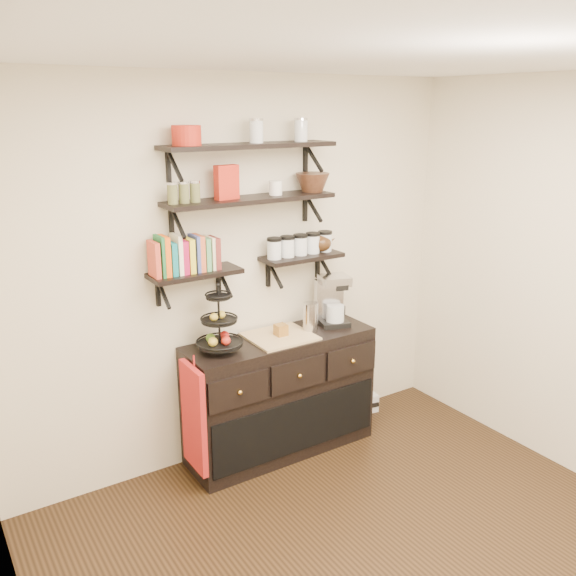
# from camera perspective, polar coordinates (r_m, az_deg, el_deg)

# --- Properties ---
(ceiling) EXTENTS (3.50, 3.50, 0.02)m
(ceiling) POSITION_cam_1_polar(r_m,az_deg,el_deg) (2.77, 13.95, 20.73)
(ceiling) COLOR white
(ceiling) RESTS_ON back_wall
(back_wall) EXTENTS (3.50, 0.02, 2.70)m
(back_wall) POSITION_cam_1_polar(r_m,az_deg,el_deg) (4.33, -4.26, 1.46)
(back_wall) COLOR beige
(back_wall) RESTS_ON ground
(left_wall) EXTENTS (0.02, 3.50, 2.70)m
(left_wall) POSITION_cam_1_polar(r_m,az_deg,el_deg) (2.25, -22.99, -15.06)
(left_wall) COLOR beige
(left_wall) RESTS_ON ground
(shelf_top) EXTENTS (1.20, 0.27, 0.23)m
(shelf_top) POSITION_cam_1_polar(r_m,az_deg,el_deg) (4.07, -3.62, 13.11)
(shelf_top) COLOR black
(shelf_top) RESTS_ON back_wall
(shelf_mid) EXTENTS (1.20, 0.27, 0.23)m
(shelf_mid) POSITION_cam_1_polar(r_m,az_deg,el_deg) (4.10, -3.53, 8.23)
(shelf_mid) COLOR black
(shelf_mid) RESTS_ON back_wall
(shelf_low_left) EXTENTS (0.60, 0.25, 0.23)m
(shelf_low_left) POSITION_cam_1_polar(r_m,az_deg,el_deg) (4.03, -8.73, 1.30)
(shelf_low_left) COLOR black
(shelf_low_left) RESTS_ON back_wall
(shelf_low_right) EXTENTS (0.60, 0.25, 0.23)m
(shelf_low_right) POSITION_cam_1_polar(r_m,az_deg,el_deg) (4.42, 1.25, 2.87)
(shelf_low_right) COLOR black
(shelf_low_right) RESTS_ON back_wall
(cookbooks) EXTENTS (0.43, 0.15, 0.26)m
(cookbooks) POSITION_cam_1_polar(r_m,az_deg,el_deg) (3.97, -9.50, 3.09)
(cookbooks) COLOR #C6422D
(cookbooks) RESTS_ON shelf_low_left
(glass_canisters) EXTENTS (0.54, 0.10, 0.13)m
(glass_canisters) POSITION_cam_1_polar(r_m,az_deg,el_deg) (4.39, 1.16, 3.95)
(glass_canisters) COLOR silver
(glass_canisters) RESTS_ON shelf_low_right
(sideboard) EXTENTS (1.40, 0.50, 0.92)m
(sideboard) POSITION_cam_1_polar(r_m,az_deg,el_deg) (4.53, -0.74, -9.92)
(sideboard) COLOR black
(sideboard) RESTS_ON floor
(fruit_stand) EXTENTS (0.31, 0.31, 0.46)m
(fruit_stand) POSITION_cam_1_polar(r_m,az_deg,el_deg) (4.08, -6.42, -3.85)
(fruit_stand) COLOR black
(fruit_stand) RESTS_ON sideboard
(candle) EXTENTS (0.08, 0.08, 0.08)m
(candle) POSITION_cam_1_polar(r_m,az_deg,el_deg) (4.34, -0.67, -3.94)
(candle) COLOR #8D5D20
(candle) RESTS_ON sideboard
(coffee_maker) EXTENTS (0.25, 0.25, 0.38)m
(coffee_maker) POSITION_cam_1_polar(r_m,az_deg,el_deg) (4.57, 4.13, -1.22)
(coffee_maker) COLOR black
(coffee_maker) RESTS_ON sideboard
(thermal_carafe) EXTENTS (0.11, 0.11, 0.22)m
(thermal_carafe) POSITION_cam_1_polar(r_m,az_deg,el_deg) (4.43, 2.12, -2.76)
(thermal_carafe) COLOR silver
(thermal_carafe) RESTS_ON sideboard
(apron) EXTENTS (0.04, 0.31, 0.73)m
(apron) POSITION_cam_1_polar(r_m,az_deg,el_deg) (4.12, -8.81, -11.93)
(apron) COLOR maroon
(apron) RESTS_ON sideboard
(radio) EXTENTS (0.30, 0.22, 0.17)m
(radio) POSITION_cam_1_polar(r_m,az_deg,el_deg) (5.26, 6.79, -10.58)
(radio) COLOR silver
(radio) RESTS_ON floor
(recipe_box) EXTENTS (0.17, 0.08, 0.22)m
(recipe_box) POSITION_cam_1_polar(r_m,az_deg,el_deg) (4.00, -5.76, 9.82)
(recipe_box) COLOR #B22314
(recipe_box) RESTS_ON shelf_mid
(walnut_bowl) EXTENTS (0.24, 0.24, 0.13)m
(walnut_bowl) POSITION_cam_1_polar(r_m,az_deg,el_deg) (4.35, 2.30, 9.84)
(walnut_bowl) COLOR black
(walnut_bowl) RESTS_ON shelf_mid
(ramekins) EXTENTS (0.09, 0.09, 0.10)m
(ramekins) POSITION_cam_1_polar(r_m,az_deg,el_deg) (4.19, -1.17, 9.35)
(ramekins) COLOR white
(ramekins) RESTS_ON shelf_mid
(teapot) EXTENTS (0.21, 0.17, 0.15)m
(teapot) POSITION_cam_1_polar(r_m,az_deg,el_deg) (4.49, 3.13, 4.34)
(teapot) COLOR #382211
(teapot) RESTS_ON shelf_low_right
(red_pot) EXTENTS (0.18, 0.18, 0.12)m
(red_pot) POSITION_cam_1_polar(r_m,az_deg,el_deg) (3.87, -9.48, 13.90)
(red_pot) COLOR #B22314
(red_pot) RESTS_ON shelf_top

